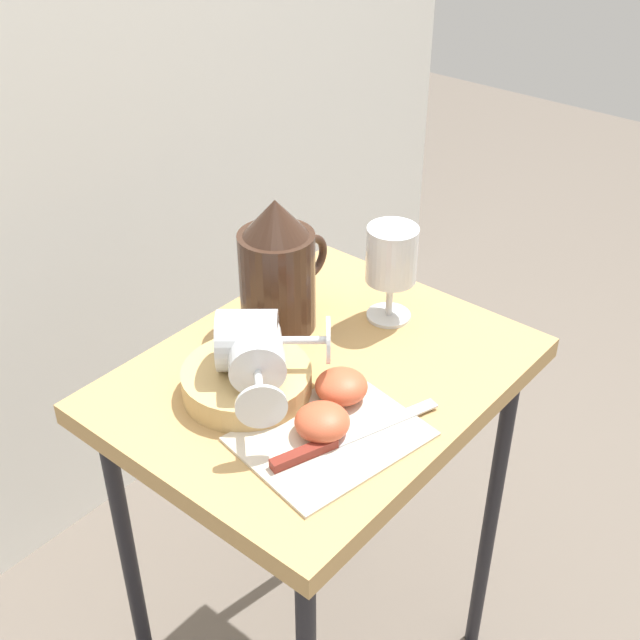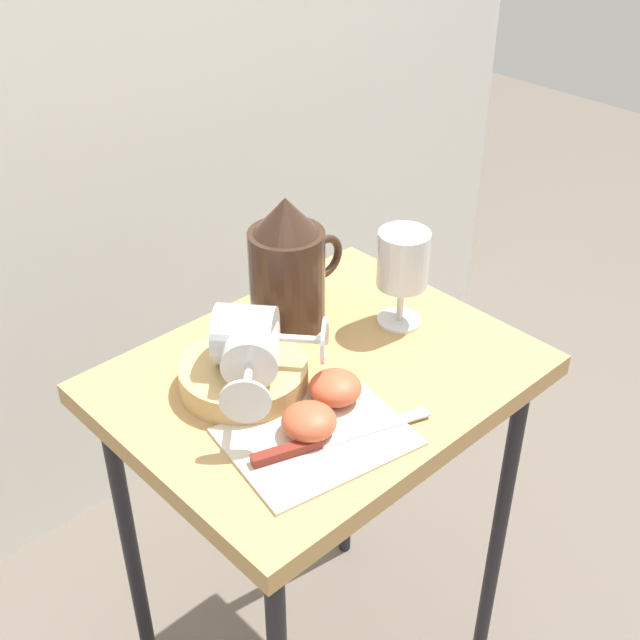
# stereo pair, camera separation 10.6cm
# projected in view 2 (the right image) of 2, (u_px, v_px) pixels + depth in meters

# --- Properties ---
(curtain_drape) EXTENTS (2.40, 0.03, 2.03)m
(curtain_drape) POSITION_uv_depth(u_px,v_px,m) (40.00, 14.00, 1.30)
(curtain_drape) COLOR white
(curtain_drape) RESTS_ON ground_plane
(table) EXTENTS (0.54, 0.42, 0.67)m
(table) POSITION_uv_depth(u_px,v_px,m) (320.00, 413.00, 1.15)
(table) COLOR tan
(table) RESTS_ON ground_plane
(linen_napkin) EXTENTS (0.23, 0.20, 0.00)m
(linen_napkin) POSITION_uv_depth(u_px,v_px,m) (317.00, 437.00, 0.99)
(linen_napkin) COLOR beige
(linen_napkin) RESTS_ON table
(basket_tray) EXTENTS (0.17, 0.17, 0.03)m
(basket_tray) POSITION_uv_depth(u_px,v_px,m) (244.00, 375.00, 1.07)
(basket_tray) COLOR tan
(basket_tray) RESTS_ON table
(pitcher) EXTENTS (0.16, 0.11, 0.20)m
(pitcher) POSITION_uv_depth(u_px,v_px,m) (288.00, 274.00, 1.16)
(pitcher) COLOR #382319
(pitcher) RESTS_ON table
(wine_glass_upright) EXTENTS (0.07, 0.07, 0.14)m
(wine_glass_upright) POSITION_uv_depth(u_px,v_px,m) (403.00, 264.00, 1.15)
(wine_glass_upright) COLOR silver
(wine_glass_upright) RESTS_ON table
(wine_glass_tipped_near) EXTENTS (0.14, 0.15, 0.08)m
(wine_glass_tipped_near) POSITION_uv_depth(u_px,v_px,m) (249.00, 336.00, 1.04)
(wine_glass_tipped_near) COLOR silver
(wine_glass_tipped_near) RESTS_ON basket_tray
(wine_glass_tipped_far) EXTENTS (0.15, 0.15, 0.07)m
(wine_glass_tipped_far) POSITION_uv_depth(u_px,v_px,m) (251.00, 351.00, 1.02)
(wine_glass_tipped_far) COLOR silver
(wine_glass_tipped_far) RESTS_ON basket_tray
(apple_half_left) EXTENTS (0.07, 0.07, 0.04)m
(apple_half_left) POSITION_uv_depth(u_px,v_px,m) (309.00, 421.00, 0.99)
(apple_half_left) COLOR #C15133
(apple_half_left) RESTS_ON linen_napkin
(apple_half_right) EXTENTS (0.07, 0.07, 0.04)m
(apple_half_right) POSITION_uv_depth(u_px,v_px,m) (335.00, 388.00, 1.04)
(apple_half_right) COLOR #C15133
(apple_half_right) RESTS_ON linen_napkin
(knife) EXTENTS (0.22, 0.09, 0.01)m
(knife) POSITION_uv_depth(u_px,v_px,m) (316.00, 443.00, 0.97)
(knife) COLOR silver
(knife) RESTS_ON linen_napkin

